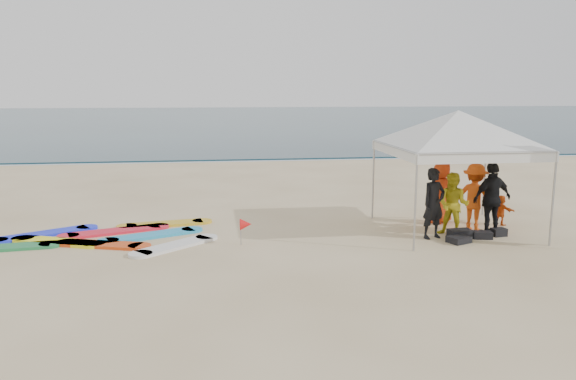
# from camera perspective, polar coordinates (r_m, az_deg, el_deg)

# --- Properties ---
(ground) EXTENTS (120.00, 120.00, 0.00)m
(ground) POSITION_cam_1_polar(r_m,az_deg,el_deg) (11.65, 0.32, -8.12)
(ground) COLOR beige
(ground) RESTS_ON ground
(ocean) EXTENTS (160.00, 84.00, 0.08)m
(ocean) POSITION_cam_1_polar(r_m,az_deg,el_deg) (71.05, -6.59, 7.23)
(ocean) COLOR #0C2633
(ocean) RESTS_ON ground
(shoreline_foam) EXTENTS (160.00, 1.20, 0.01)m
(shoreline_foam) POSITION_cam_1_polar(r_m,az_deg,el_deg) (29.41, -4.70, 3.04)
(shoreline_foam) COLOR silver
(shoreline_foam) RESTS_ON ground
(person_black_a) EXTENTS (0.74, 0.60, 1.76)m
(person_black_a) POSITION_cam_1_polar(r_m,az_deg,el_deg) (14.31, 14.58, -1.33)
(person_black_a) COLOR black
(person_black_a) RESTS_ON ground
(person_yellow) EXTENTS (0.99, 0.97, 1.61)m
(person_yellow) POSITION_cam_1_polar(r_m,az_deg,el_deg) (14.67, 16.46, -1.44)
(person_yellow) COLOR gold
(person_yellow) RESTS_ON ground
(person_orange_a) EXTENTS (1.29, 1.24, 1.76)m
(person_orange_a) POSITION_cam_1_polar(r_m,az_deg,el_deg) (15.43, 18.44, -0.70)
(person_orange_a) COLOR #E35214
(person_orange_a) RESTS_ON ground
(person_black_b) EXTENTS (1.17, 0.68, 1.87)m
(person_black_b) POSITION_cam_1_polar(r_m,az_deg,el_deg) (15.04, 20.00, -0.86)
(person_black_b) COLOR black
(person_black_b) RESTS_ON ground
(person_orange_b) EXTENTS (1.00, 0.90, 1.72)m
(person_orange_b) POSITION_cam_1_polar(r_m,az_deg,el_deg) (15.98, 15.30, -0.25)
(person_orange_b) COLOR red
(person_orange_b) RESTS_ON ground
(person_seated) EXTENTS (0.51, 0.80, 0.83)m
(person_seated) POSITION_cam_1_polar(r_m,az_deg,el_deg) (16.37, 20.81, -1.91)
(person_seated) COLOR #CC4E12
(person_seated) RESTS_ON ground
(canopy_tent) EXTENTS (4.75, 4.75, 3.58)m
(canopy_tent) POSITION_cam_1_polar(r_m,az_deg,el_deg) (14.97, 16.94, 7.71)
(canopy_tent) COLOR #A5A5A8
(canopy_tent) RESTS_ON ground
(marker_pennant) EXTENTS (0.28, 0.28, 0.64)m
(marker_pennant) POSITION_cam_1_polar(r_m,az_deg,el_deg) (13.39, -4.32, -3.51)
(marker_pennant) COLOR #A5A5A8
(marker_pennant) RESTS_ON ground
(gear_pile) EXTENTS (1.77, 0.89, 0.22)m
(gear_pile) POSITION_cam_1_polar(r_m,az_deg,el_deg) (14.65, 18.04, -4.39)
(gear_pile) COLOR black
(gear_pile) RESTS_ON ground
(surfboard_spread) EXTENTS (5.69, 3.49, 0.07)m
(surfboard_spread) POSITION_cam_1_polar(r_m,az_deg,el_deg) (14.72, -18.16, -4.58)
(surfboard_spread) COLOR #20773F
(surfboard_spread) RESTS_ON ground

